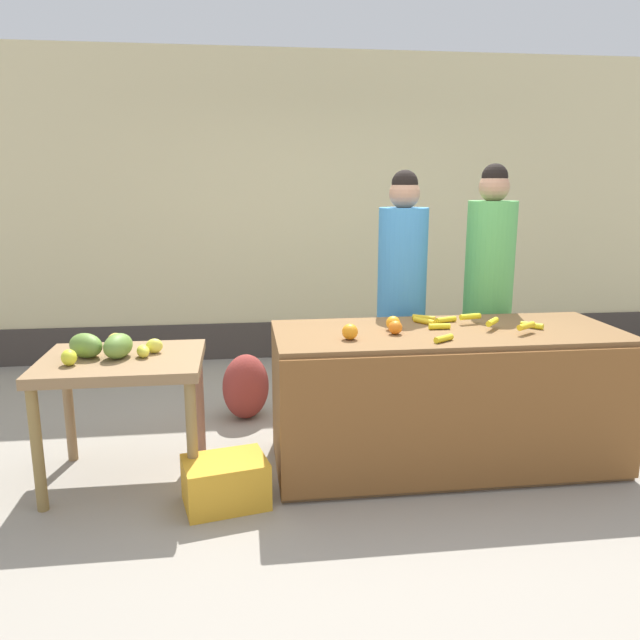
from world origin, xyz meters
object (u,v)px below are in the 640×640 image
Objects in this scene: vendor_woman_blue_shirt at (401,301)px; produce_crate at (225,482)px; produce_sack at (246,387)px; vendor_woman_green_shirt at (488,296)px.

produce_crate is (-1.23, -1.03, -0.78)m from vendor_woman_blue_shirt.
produce_crate is 0.90× the size of produce_sack.
produce_crate is at bearing -151.24° from vendor_woman_green_shirt.
vendor_woman_blue_shirt is 1.31m from produce_sack.
vendor_woman_green_shirt is 2.27m from produce_crate.
produce_crate is 1.28m from produce_sack.
vendor_woman_blue_shirt is at bearing 40.00° from produce_crate.
vendor_woman_green_shirt reaches higher than produce_sack.
vendor_woman_blue_shirt reaches higher than produce_sack.
vendor_woman_blue_shirt is at bearing -12.25° from produce_sack.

